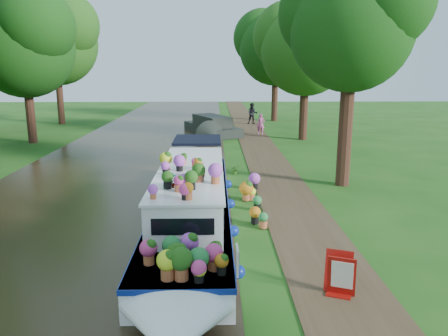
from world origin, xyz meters
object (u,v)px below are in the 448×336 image
Objects in this scene: plant_boat at (191,202)px; pedestrian_pink at (261,124)px; sandwich_board at (340,276)px; pedestrian_dark at (252,114)px; second_boat at (212,127)px.

plant_boat is 8.84× the size of pedestrian_pink.
pedestrian_pink is at bearing 109.49° from sandwich_board.
plant_boat is at bearing -95.00° from pedestrian_dark.
sandwich_board is at bearing -82.65° from pedestrian_pink.
pedestrian_dark reaches higher than sandwich_board.
pedestrian_dark is (3.49, 5.86, 0.38)m from second_boat.
plant_boat reaches higher than second_boat.
plant_boat is 7.40× the size of pedestrian_dark.
sandwich_board is at bearing -50.24° from plant_boat.
pedestrian_dark is (0.61, 29.45, 0.49)m from sandwich_board.
pedestrian_pink is at bearing -85.16° from pedestrian_dark.
plant_boat is 14.51× the size of sandwich_board.
plant_boat is at bearing 150.99° from sandwich_board.
sandwich_board is 29.46m from pedestrian_dark.
pedestrian_pink is at bearing 78.02° from plant_boat.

